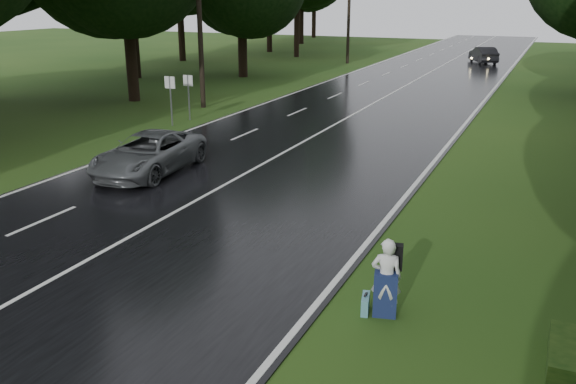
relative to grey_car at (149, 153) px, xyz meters
name	(u,v)px	position (x,y,z in m)	size (l,w,h in m)	color
ground	(74,269)	(3.19, -7.20, -0.74)	(160.00, 160.00, 0.00)	#2A4815
road	(350,117)	(3.19, 12.80, -0.72)	(12.00, 140.00, 0.04)	black
lane_center	(350,116)	(3.19, 12.80, -0.70)	(0.12, 140.00, 0.01)	silver
grey_car	(149,153)	(0.00, 0.00, 0.00)	(2.33, 5.05, 1.40)	#56595B
far_car	(483,55)	(6.20, 42.36, 0.04)	(1.57, 4.51, 1.49)	black
hitchhiker	(387,280)	(10.36, -6.22, 0.02)	(0.67, 0.63, 1.65)	silver
suitcase	(365,304)	(9.97, -6.27, -0.56)	(0.14, 0.50, 0.36)	teal
utility_pole_mid	(203,107)	(-5.31, 12.06, -0.74)	(1.80, 0.28, 9.46)	black
utility_pole_far	(347,63)	(-5.31, 37.17, -0.74)	(1.80, 0.28, 10.70)	black
road_sign_a	(172,126)	(-4.01, 7.15, -0.74)	(0.57, 0.10, 2.39)	white
road_sign_b	(190,120)	(-4.01, 8.69, -0.74)	(0.55, 0.10, 2.28)	white
tree_left_d	(135,101)	(-10.31, 12.28, -0.74)	(9.46, 9.46, 14.77)	black
tree_left_e	(243,77)	(-9.60, 24.74, -0.74)	(7.56, 7.56, 11.82)	black
tree_left_f	(296,57)	(-12.09, 40.84, -0.74)	(11.71, 11.71, 18.30)	black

